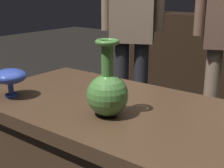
{
  "coord_description": "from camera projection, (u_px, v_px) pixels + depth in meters",
  "views": [
    {
      "loc": [
        0.69,
        -0.93,
        1.23
      ],
      "look_at": [
        0.02,
        -0.05,
        0.9
      ],
      "focal_mm": 51.03,
      "sensor_mm": 36.0,
      "label": 1
    }
  ],
  "objects": [
    {
      "name": "shelf_vase_left",
      "position": [
        210.0,
        8.0,
        3.2
      ],
      "size": [
        0.07,
        0.07,
        0.12
      ],
      "color": "#7A388E",
      "rests_on": "back_display_shelf"
    },
    {
      "name": "vase_left_accent",
      "position": [
        10.0,
        77.0,
        1.31
      ],
      "size": [
        0.14,
        0.14,
        0.12
      ],
      "color": "#2D429E",
      "rests_on": "display_plinth"
    },
    {
      "name": "shelf_vase_far_left",
      "position": [
        159.0,
        3.0,
        3.4
      ],
      "size": [
        0.12,
        0.12,
        0.18
      ],
      "color": "orange",
      "rests_on": "back_display_shelf"
    },
    {
      "name": "visitor_near_left",
      "position": [
        132.0,
        19.0,
        2.36
      ],
      "size": [
        0.43,
        0.3,
        1.72
      ],
      "rotation": [
        0.0,
        0.0,
        3.61
      ],
      "color": "#232328",
      "rests_on": "ground_plane"
    },
    {
      "name": "vase_centerpiece",
      "position": [
        107.0,
        91.0,
        1.11
      ],
      "size": [
        0.15,
        0.15,
        0.27
      ],
      "color": "#477A38",
      "rests_on": "display_plinth"
    }
  ]
}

